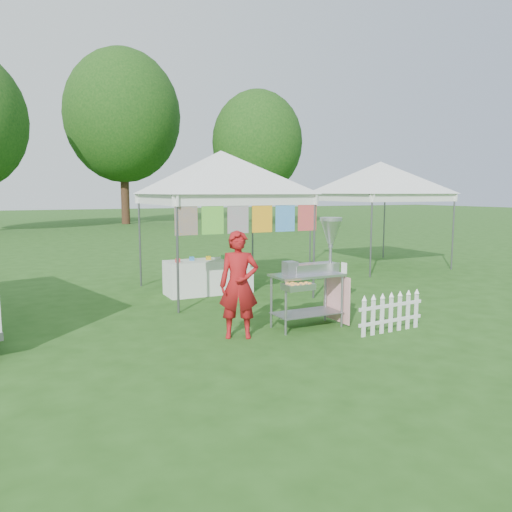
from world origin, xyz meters
TOP-DOWN VIEW (x-y plane):
  - ground at (0.00, 0.00)m, footprint 120.00×120.00m
  - canopy_main at (0.00, 3.49)m, footprint 4.24×4.24m
  - canopy_right at (5.50, 5.00)m, footprint 4.24×4.24m
  - tree_mid at (3.00, 28.00)m, footprint 7.60×7.60m
  - tree_right at (10.00, 22.00)m, footprint 5.60×5.60m
  - donut_cart at (0.30, 0.25)m, footprint 1.25×0.85m
  - vendor at (-1.07, 0.22)m, footprint 0.68×0.58m
  - picket_fence at (1.13, -0.55)m, footprint 1.26×0.09m
  - display_table at (-0.32, 3.48)m, footprint 1.80×0.70m

SIDE VIEW (x-z plane):
  - ground at x=0.00m, z-range 0.00..0.00m
  - picket_fence at x=1.13m, z-range 0.01..0.57m
  - display_table at x=-0.32m, z-range 0.00..0.72m
  - vendor at x=-1.07m, z-range 0.00..1.58m
  - donut_cart at x=0.30m, z-range 0.15..1.89m
  - canopy_main at x=0.00m, z-range 1.26..4.71m
  - canopy_right at x=5.50m, z-range 1.27..4.72m
  - tree_right at x=10.00m, z-range 0.97..9.39m
  - tree_mid at x=3.00m, z-range 1.38..12.90m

